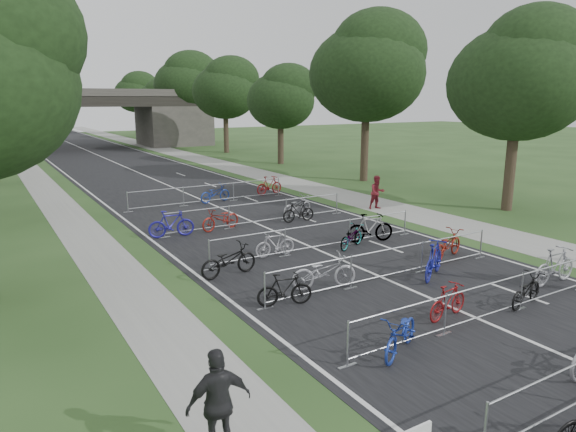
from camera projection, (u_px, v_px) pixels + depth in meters
name	position (u px, v px, depth m)	size (l,w,h in m)	color
road	(112.00, 161.00, 49.41)	(11.00, 140.00, 0.01)	black
sidewalk_right	(191.00, 157.00, 53.46)	(3.00, 140.00, 0.01)	gray
sidewalk_left	(25.00, 166.00, 45.61)	(2.00, 140.00, 0.01)	gray
lane_markings	(112.00, 161.00, 49.41)	(0.12, 140.00, 0.00)	silver
overpass_bridge	(80.00, 119.00, 61.13)	(31.00, 8.00, 7.05)	#3F3D38
tree_right_0	(522.00, 77.00, 26.12)	(7.17, 7.17, 10.93)	#33261C
tree_right_1	(369.00, 69.00, 35.91)	(8.18, 8.18, 12.47)	#33261C
tree_right_2	(282.00, 98.00, 46.34)	(6.16, 6.16, 9.39)	#33261C
tree_right_3	(226.00, 89.00, 56.12)	(7.17, 7.17, 10.93)	#33261C
tree_right_4	(187.00, 83.00, 65.90)	(8.18, 8.18, 12.47)	#33261C
tree_right_5	(159.00, 99.00, 76.33)	(6.16, 6.16, 9.39)	#33261C
tree_right_6	(136.00, 93.00, 86.12)	(7.17, 7.17, 10.93)	#33261C
barrier_row_2	(485.00, 302.00, 13.63)	(9.70, 0.08, 1.10)	#9DA0A5
barrier_row_3	(388.00, 264.00, 16.80)	(9.70, 0.08, 1.10)	#9DA0A5
barrier_row_4	(319.00, 237.00, 20.13)	(9.70, 0.08, 1.10)	#9DA0A5
barrier_row_5	(259.00, 213.00, 24.29)	(9.70, 0.08, 1.10)	#9DA0A5
barrier_row_6	(209.00, 194.00, 29.29)	(9.70, 0.08, 1.10)	#9DA0A5
bike_8	(401.00, 334.00, 11.89)	(0.67, 1.91, 1.00)	#1C359E
bike_9	(448.00, 301.00, 13.84)	(0.46, 1.63, 0.98)	maroon
bike_10	(526.00, 291.00, 14.70)	(0.61, 1.75, 0.92)	black
bike_11	(555.00, 266.00, 16.40)	(0.57, 2.03, 1.22)	#96979D
bike_12	(285.00, 290.00, 14.68)	(0.46, 1.63, 0.98)	black
bike_13	(324.00, 272.00, 16.01)	(0.73, 2.10, 1.10)	#A5A5AD
bike_14	(434.00, 260.00, 16.98)	(0.59, 2.08, 1.25)	navy
bike_15	(447.00, 245.00, 19.10)	(0.71, 2.03, 1.06)	maroon
bike_16	(229.00, 260.00, 17.18)	(0.72, 2.08, 1.09)	black
bike_17	(275.00, 244.00, 19.30)	(0.46, 1.64, 0.99)	#9E9CA3
bike_18	(351.00, 237.00, 20.46)	(0.60, 1.72, 0.90)	#9DA0A5
bike_19	(370.00, 228.00, 21.28)	(0.57, 2.01, 1.21)	#9DA0A5
bike_20	(171.00, 224.00, 22.03)	(0.55, 1.96, 1.18)	navy
bike_21	(221.00, 219.00, 23.26)	(0.70, 2.00, 1.05)	maroon
bike_22	(298.00, 212.00, 24.83)	(0.47, 1.68, 1.01)	black
bike_23	(297.00, 206.00, 26.16)	(0.68, 1.94, 1.02)	#929299
bike_26	(215.00, 193.00, 29.61)	(0.70, 2.00, 1.05)	navy
bike_27	(269.00, 185.00, 31.99)	(0.55, 1.93, 1.16)	maroon
pedestrian_b	(377.00, 193.00, 27.68)	(0.88, 0.69, 1.82)	maroon
pedestrian_c	(219.00, 404.00, 8.39)	(1.12, 0.46, 1.90)	#242426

